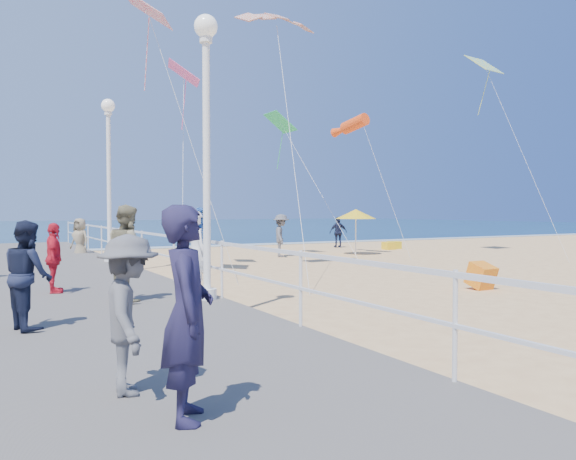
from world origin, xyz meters
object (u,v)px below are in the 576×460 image
spectator_1 (128,253)px  spectator_2 (129,314)px  lamp_post_far (109,162)px  beach_walker_a (281,236)px  beach_chair_left (389,246)px  woman_holding_toddler (196,253)px  spectator_3 (54,258)px  spectator_0 (187,313)px  beach_walker_c (80,241)px  box_kite (481,278)px  spectator_7 (28,275)px  beach_chair_right (395,245)px  lamp_post_mid (206,126)px  toddler_held (201,230)px  beach_umbrella (356,214)px  beach_walker_b (338,232)px

spectator_1 → spectator_2: (-1.21, -5.28, -0.16)m
lamp_post_far → beach_walker_a: lamp_post_far is taller
beach_chair_left → woman_holding_toddler: bearing=-139.7°
woman_holding_toddler → beach_walker_a: (8.11, 11.61, -0.28)m
lamp_post_far → beach_walker_a: (8.06, 3.07, -2.70)m
spectator_3 → spectator_0: bearing=-170.7°
beach_walker_c → box_kite: size_ratio=2.95×
spectator_0 → box_kite: size_ratio=2.87×
spectator_7 → beach_chair_right: 24.38m
spectator_3 → spectator_7: 3.62m
spectator_0 → beach_chair_left: size_ratio=3.13×
lamp_post_mid → beach_walker_a: size_ratio=2.78×
lamp_post_mid → lamp_post_far: same height
woman_holding_toddler → spectator_0: spectator_0 is taller
beach_walker_a → beach_walker_c: (-8.32, 1.35, -0.07)m
toddler_held → spectator_1: (-1.47, -0.15, -0.40)m
lamp_post_mid → spectator_0: 6.61m
spectator_0 → beach_chair_left: (17.60, 19.15, -1.06)m
spectator_2 → beach_umbrella: beach_umbrella is taller
toddler_held → beach_chair_right: bearing=-57.6°
spectator_7 → spectator_1: bearing=-60.3°
lamp_post_mid → spectator_2: 6.02m
woman_holding_toddler → beach_walker_b: (13.92, 15.66, -0.38)m
woman_holding_toddler → spectator_2: 5.86m
box_kite → beach_walker_a: bearing=88.0°
spectator_7 → beach_walker_a: spectator_7 is taller
spectator_3 → box_kite: 10.41m
spectator_0 → toddler_held: bearing=-0.8°
box_kite → beach_chair_left: size_ratio=1.09×
spectator_2 → beach_walker_b: bearing=-28.3°
spectator_2 → beach_chair_left: spectator_2 is taller
beach_walker_c → box_kite: beach_walker_c is taller
toddler_held → beach_walker_c: (-0.36, 12.80, -0.81)m
beach_umbrella → beach_chair_right: 5.17m
spectator_3 → beach_chair_right: spectator_3 is taller
woman_holding_toddler → spectator_0: 6.57m
beach_walker_b → woman_holding_toddler: bearing=65.0°
spectator_2 → beach_chair_left: size_ratio=2.66×
lamp_post_far → box_kite: size_ratio=8.87×
spectator_2 → spectator_3: spectator_2 is taller
spectator_3 → lamp_post_far: bearing=-11.5°
box_kite → beach_chair_left: (7.51, 13.04, -0.10)m
spectator_3 → beach_umbrella: size_ratio=0.67×
beach_walker_a → beach_chair_right: size_ratio=3.48×
spectator_2 → beach_walker_a: (10.63, 16.89, -0.17)m
spectator_7 → woman_holding_toddler: bearing=-75.2°
spectator_0 → spectator_1: (0.95, 6.17, 0.03)m
toddler_held → spectator_2: size_ratio=0.61×
spectator_2 → beach_umbrella: 21.64m
spectator_2 → spectator_7: spectator_7 is taller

